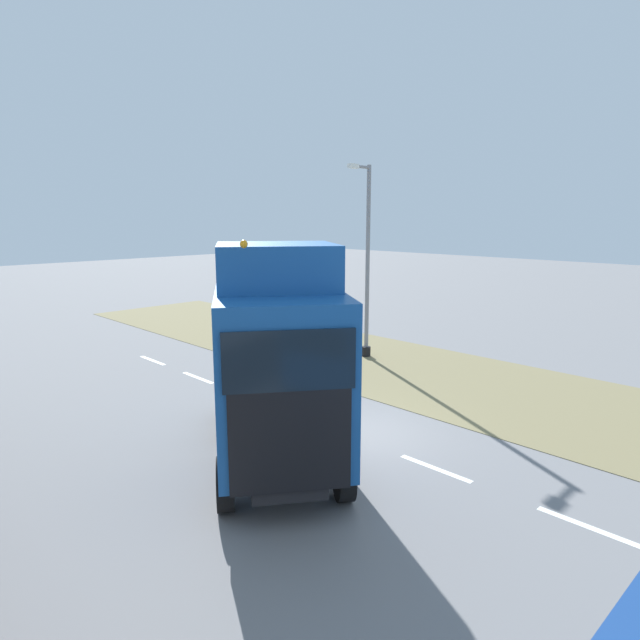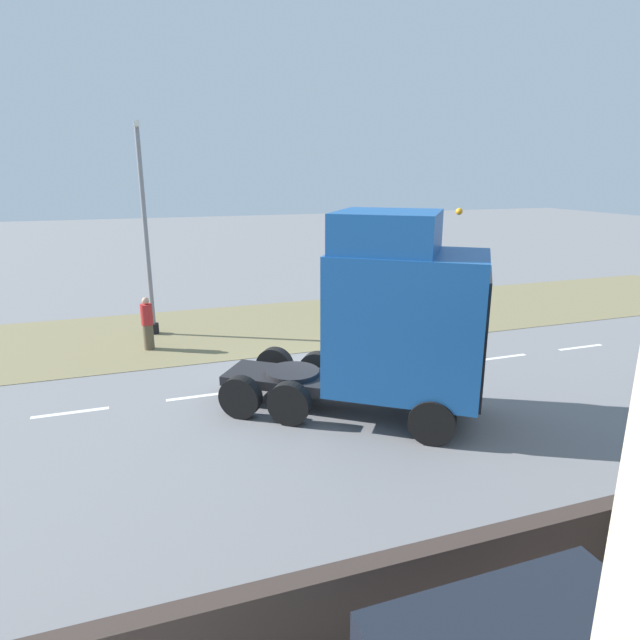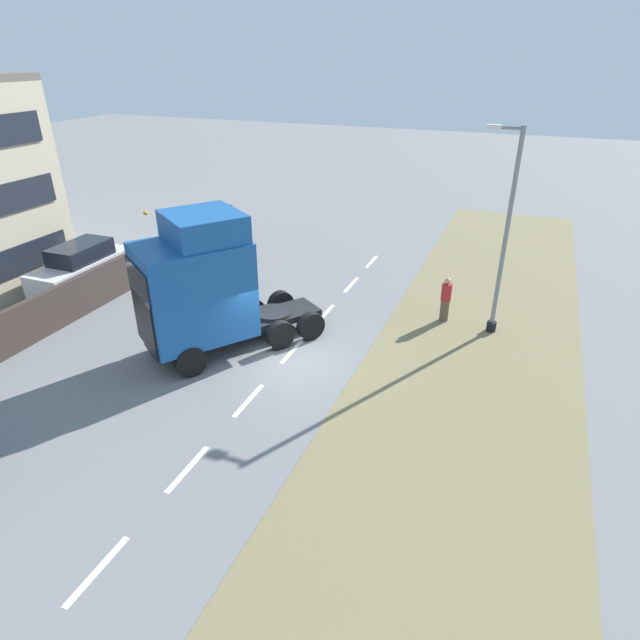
# 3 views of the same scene
# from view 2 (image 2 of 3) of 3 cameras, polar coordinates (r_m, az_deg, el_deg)

# --- Properties ---
(ground_plane) EXTENTS (120.00, 120.00, 0.00)m
(ground_plane) POSITION_cam_2_polar(r_m,az_deg,el_deg) (15.61, 1.84, -6.26)
(ground_plane) COLOR slate
(ground_plane) RESTS_ON ground
(grass_verge) EXTENTS (7.00, 44.00, 0.01)m
(grass_verge) POSITION_cam_2_polar(r_m,az_deg,el_deg) (21.03, -3.91, -0.47)
(grass_verge) COLOR olive
(grass_verge) RESTS_ON ground
(lane_markings) EXTENTS (0.16, 21.00, 0.00)m
(lane_markings) POSITION_cam_2_polar(r_m,az_deg,el_deg) (15.39, -0.62, -6.57)
(lane_markings) COLOR white
(lane_markings) RESTS_ON ground
(boundary_wall) EXTENTS (0.25, 24.00, 1.61)m
(boundary_wall) POSITION_cam_2_polar(r_m,az_deg,el_deg) (8.48, 25.60, -22.23)
(boundary_wall) COLOR #382D28
(boundary_wall) RESTS_ON ground
(lorry_cab) EXTENTS (5.57, 6.39, 5.09)m
(lorry_cab) POSITION_cam_2_polar(r_m,az_deg,el_deg) (12.62, 8.15, 0.10)
(lorry_cab) COLOR black
(lorry_cab) RESTS_ON ground
(lamp_post) EXTENTS (1.30, 0.35, 7.38)m
(lamp_post) POSITION_cam_2_polar(r_m,az_deg,el_deg) (19.98, -18.01, 7.84)
(lamp_post) COLOR black
(lamp_post) RESTS_ON ground
(pedestrian) EXTENTS (0.39, 0.39, 1.81)m
(pedestrian) POSITION_cam_2_polar(r_m,az_deg,el_deg) (18.73, -17.92, -0.41)
(pedestrian) COLOR brown
(pedestrian) RESTS_ON ground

